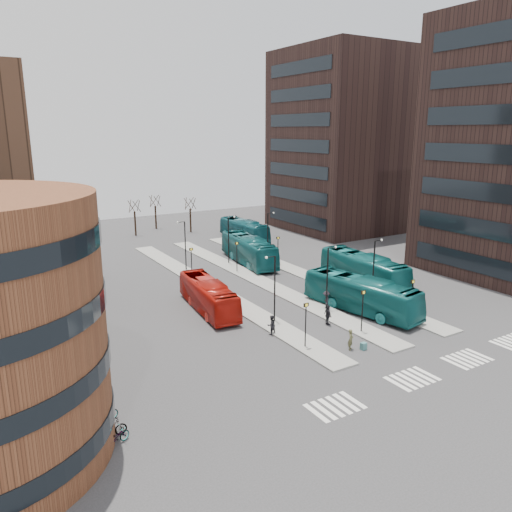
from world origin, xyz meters
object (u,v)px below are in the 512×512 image
suitcase (364,346)px  commuter_c (326,300)px  commuter_a (271,325)px  teal_bus_b (249,250)px  red_bus (208,295)px  commuter_b (328,315)px  teal_bus_c (363,269)px  bicycle_far (102,415)px  teal_bus_a (361,294)px  traveller (351,339)px  bicycle_near (115,438)px  teal_bus_d (244,230)px  bicycle_mid (111,429)px

suitcase → commuter_c: (3.34, 8.84, 0.61)m
commuter_a → teal_bus_b: bearing=-121.4°
red_bus → commuter_b: bearing=-43.6°
teal_bus_b → teal_bus_c: teal_bus_b is taller
bicycle_far → teal_bus_a: bearing=-82.5°
traveller → bicycle_near: traveller is taller
suitcase → bicycle_far: (-20.39, 0.48, 0.21)m
teal_bus_b → teal_bus_d: bearing=70.6°
commuter_a → bicycle_far: 16.85m
teal_bus_d → commuter_b: size_ratio=6.33×
traveller → teal_bus_b: bearing=42.2°
teal_bus_b → commuter_a: 23.74m
suitcase → red_bus: 15.92m
teal_bus_c → commuter_c: 9.73m
teal_bus_c → commuter_c: size_ratio=6.97×
teal_bus_d → bicycle_near: teal_bus_d is taller
teal_bus_d → bicycle_far: bearing=-129.0°
suitcase → teal_bus_a: 8.87m
red_bus → commuter_a: size_ratio=6.34×
bicycle_mid → bicycle_far: bearing=-0.6°
commuter_c → bicycle_far: bearing=-37.4°
teal_bus_a → commuter_c: 3.39m
commuter_c → bicycle_mid: 25.83m
bicycle_mid → traveller: bearing=-85.0°
red_bus → commuter_b: red_bus is taller
teal_bus_c → teal_bus_d: size_ratio=1.08×
bicycle_near → bicycle_mid: bicycle_mid is taller
bicycle_near → commuter_a: bearing=-84.3°
suitcase → teal_bus_d: 42.07m
teal_bus_a → traveller: teal_bus_a is taller
teal_bus_c → bicycle_far: (-32.46, -12.57, -1.25)m
traveller → commuter_c: size_ratio=0.94×
teal_bus_a → bicycle_far: size_ratio=6.47×
traveller → suitcase: bearing=-66.7°
traveller → commuter_a: (-3.73, 5.80, 0.00)m
teal_bus_c → traveller: size_ratio=7.39×
commuter_a → commuter_c: commuter_c is taller
commuter_b → teal_bus_b: bearing=-3.5°
suitcase → commuter_b: size_ratio=0.31×
traveller → commuter_a: bearing=88.5°
traveller → red_bus: bearing=78.2°
commuter_a → bicycle_mid: commuter_a is taller
red_bus → commuter_b: (7.49, -8.88, -0.59)m
teal_bus_c → red_bus: bearing=179.1°
teal_bus_c → bicycle_near: teal_bus_c is taller
commuter_a → commuter_c: size_ratio=0.95×
teal_bus_a → teal_bus_b: 21.13m
teal_bus_a → teal_bus_c: 9.02m
red_bus → traveller: bearing=-61.3°
commuter_b → teal_bus_d: bearing=-9.3°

